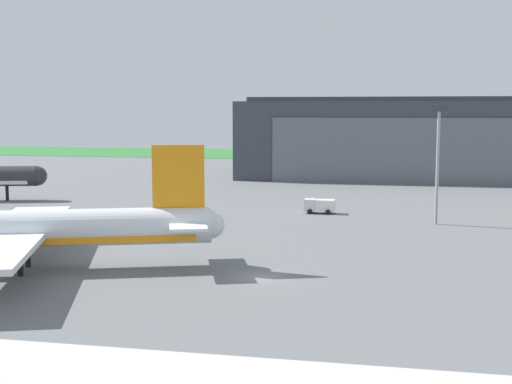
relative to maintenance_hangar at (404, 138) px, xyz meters
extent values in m
plane|color=slate|center=(-14.44, -107.20, -9.07)|extent=(440.00, 440.00, 0.00)
cube|color=#337536|center=(-14.44, 76.02, -9.03)|extent=(440.00, 56.00, 0.08)
cube|color=#383D47|center=(0.00, 0.09, -0.14)|extent=(75.98, 39.17, 17.85)
cube|color=slate|center=(0.00, -19.64, -1.93)|extent=(57.74, 0.30, 14.28)
cube|color=#383D47|center=(0.00, 0.09, 9.38)|extent=(75.98, 9.40, 1.20)
cylinder|color=silver|center=(-39.79, -109.86, -4.74)|extent=(39.55, 16.87, 3.74)
sphere|color=silver|center=(-20.63, -103.19, -4.74)|extent=(2.92, 2.92, 2.92)
cube|color=orange|center=(-39.79, -109.86, -5.77)|extent=(36.49, 15.84, 0.65)
cube|color=orange|center=(-23.70, -104.25, 0.31)|extent=(5.11, 2.11, 6.36)
cube|color=silver|center=(-23.86, -101.32, -4.36)|extent=(5.17, 6.15, 0.28)
cube|color=silver|center=(-22.00, -106.65, -4.36)|extent=(5.17, 6.15, 0.28)
cube|color=silver|center=(-42.02, -100.99, -5.21)|extent=(11.44, 17.39, 0.56)
cylinder|color=gray|center=(-42.35, -102.47, -6.53)|extent=(4.03, 3.11, 2.06)
cylinder|color=black|center=(-38.90, -107.47, -7.84)|extent=(0.56, 0.56, 2.46)
cylinder|color=black|center=(-37.61, -111.18, -7.84)|extent=(0.56, 0.56, 2.46)
sphere|color=#282B33|center=(-64.30, -59.04, -4.71)|extent=(3.45, 3.45, 3.45)
cylinder|color=black|center=(-69.47, -60.43, -7.79)|extent=(0.56, 0.56, 2.56)
cube|color=silver|center=(-14.88, -64.75, -7.76)|extent=(1.87, 2.09, 1.83)
cube|color=white|center=(-12.55, -64.72, -7.79)|extent=(2.83, 2.10, 1.77)
cylinder|color=black|center=(-14.88, -63.62, -8.67)|extent=(0.79, 0.27, 0.79)
cylinder|color=black|center=(-14.86, -65.88, -8.67)|extent=(0.79, 0.27, 0.79)
cylinder|color=black|center=(-12.09, -63.59, -8.67)|extent=(0.79, 0.27, 0.79)
cylinder|color=black|center=(-12.06, -65.84, -8.67)|extent=(0.79, 0.27, 0.79)
cylinder|color=#99999E|center=(3.69, -71.72, -1.16)|extent=(0.44, 0.44, 15.81)
cube|color=#333338|center=(3.69, -71.72, 7.14)|extent=(2.40, 0.50, 0.80)
camera|label=1|loc=(-2.21, -171.32, 7.09)|focal=48.67mm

